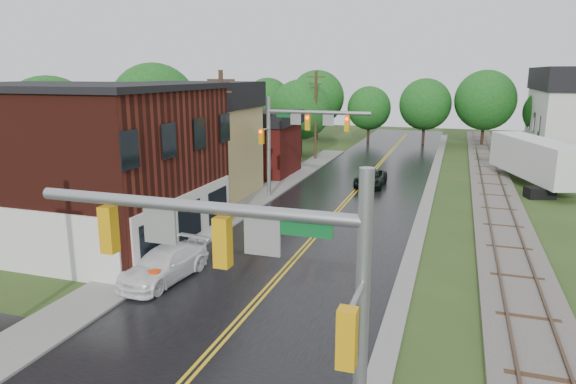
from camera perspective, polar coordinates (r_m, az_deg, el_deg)
The scene contains 19 objects.
main_road at distance 38.66m, azimuth 7.26°, elevation -0.19°, with size 10.00×90.00×0.02m, color black.
curb_right at distance 42.92m, azimuth 15.65°, elevation 0.76°, with size 0.80×70.00×0.12m, color gray.
sidewalk_left at distance 35.72m, azimuth -4.13°, elevation -1.23°, with size 2.40×50.00×0.12m, color gray.
brick_building at distance 29.78m, azimuth -23.12°, elevation 3.01°, with size 14.30×10.30×8.30m.
yellow_house at distance 38.02m, azimuth -10.36°, elevation 4.39°, with size 8.00×7.00×6.40m, color tan.
darkred_building at distance 45.79m, azimuth -3.82°, elevation 4.77°, with size 7.00×6.00×4.40m, color #3F0F0C.
railroad at distance 42.96m, azimuth 21.79°, elevation 0.46°, with size 3.20×80.00×0.30m.
traffic_signal_near at distance 10.41m, azimuth -3.41°, elevation -8.78°, with size 7.34×0.30×7.20m.
traffic_signal_far at distance 35.77m, azimuth 1.04°, elevation 6.93°, with size 7.34×0.43×7.20m.
utility_pole_b at distance 32.38m, azimuth -7.29°, elevation 5.72°, with size 1.80×0.28×9.00m.
utility_pole_c at distance 52.98m, azimuth 3.09°, elevation 8.67°, with size 1.80×0.28×9.00m.
tree_left_a at distance 39.65m, azimuth -24.77°, elevation 6.55°, with size 6.80×6.80×8.67m.
tree_left_b at distance 46.27m, azimuth -14.52°, elevation 8.86°, with size 7.60×7.60×9.69m.
tree_left_c at distance 51.50m, azimuth -5.81°, elevation 8.26°, with size 6.00×6.00×7.65m.
tree_left_e at distance 55.35m, azimuth 1.55°, elevation 8.97°, with size 6.40×6.40×8.16m.
suv_dark at distance 41.19m, azimuth 9.16°, elevation 1.49°, with size 2.12×4.60×1.28m, color black.
pickup_white at distance 23.13m, azimuth -13.60°, elevation -7.86°, with size 1.98×4.86×1.41m, color white.
semi_trailer at distance 44.98m, azimuth 25.73°, elevation 3.37°, with size 6.01×11.90×3.72m.
construction_barrel at distance 22.07m, azimuth -14.57°, elevation -9.60°, with size 0.53×0.53×0.95m, color #EA400A.
Camera 1 is at (7.08, -6.96, 8.85)m, focal length 32.00 mm.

